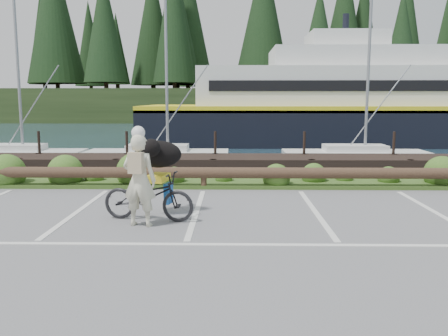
{
  "coord_description": "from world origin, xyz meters",
  "views": [
    {
      "loc": [
        0.79,
        -8.14,
        2.45
      ],
      "look_at": [
        0.62,
        1.06,
        1.1
      ],
      "focal_mm": 38.0,
      "sensor_mm": 36.0,
      "label": 1
    }
  ],
  "objects": [
    {
      "name": "ground",
      "position": [
        0.0,
        0.0,
        0.0
      ],
      "size": [
        72.0,
        72.0,
        0.0
      ],
      "primitive_type": "plane",
      "color": "#5F5F62"
    },
    {
      "name": "harbor_backdrop",
      "position": [
        0.39,
        78.47,
        -0.0
      ],
      "size": [
        170.0,
        160.0,
        30.0
      ],
      "color": "#1A3140",
      "rests_on": "ground"
    },
    {
      "name": "vegetation_strip",
      "position": [
        0.0,
        5.3,
        0.05
      ],
      "size": [
        34.0,
        1.6,
        0.1
      ],
      "primitive_type": "cube",
      "color": "#3D5B21",
      "rests_on": "ground"
    },
    {
      "name": "log_rail",
      "position": [
        0.0,
        4.6,
        0.0
      ],
      "size": [
        32.0,
        0.3,
        0.6
      ],
      "primitive_type": null,
      "color": "#443021",
      "rests_on": "ground"
    },
    {
      "name": "bicycle",
      "position": [
        -0.92,
        1.22,
        0.5
      ],
      "size": [
        1.98,
        1.01,
        0.99
      ],
      "primitive_type": "imported",
      "rotation": [
        0.0,
        0.0,
        1.38
      ],
      "color": "black",
      "rests_on": "ground"
    },
    {
      "name": "cyclist",
      "position": [
        -1.0,
        0.79,
        0.9
      ],
      "size": [
        0.72,
        0.55,
        1.79
      ],
      "primitive_type": "imported",
      "rotation": [
        0.0,
        0.0,
        2.95
      ],
      "color": "beige",
      "rests_on": "ground"
    },
    {
      "name": "dog",
      "position": [
        -0.8,
        1.82,
        1.28
      ],
      "size": [
        0.67,
        1.08,
        0.58
      ],
      "primitive_type": "ellipsoid",
      "rotation": [
        0.0,
        0.0,
        1.38
      ],
      "color": "black",
      "rests_on": "bicycle"
    }
  ]
}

